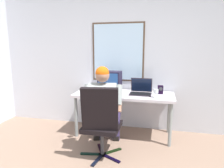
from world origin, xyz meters
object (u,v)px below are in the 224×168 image
object	(u,v)px
laptop	(141,90)
wine_glass	(156,92)
cd_case	(89,93)
office_chair	(101,120)
crt_monitor	(110,80)
desk	(124,97)
desk_speaker	(160,90)
person_seated	(104,108)

from	to	relation	value
laptop	wine_glass	xyz separation A→B (m)	(0.25, -0.22, 0.03)
cd_case	office_chair	bearing A→B (deg)	-60.56
crt_monitor	wine_glass	bearing A→B (deg)	-13.37
desk	desk_speaker	bearing A→B (deg)	11.58
desk_speaker	cd_case	distance (m)	1.21
desk_speaker	cd_case	size ratio (longest dim) A/B	0.92
wine_glass	desk_speaker	bearing A→B (deg)	76.53
laptop	cd_case	xyz separation A→B (m)	(-0.86, -0.17, -0.06)
laptop	wine_glass	size ratio (longest dim) A/B	2.66
office_chair	wine_glass	xyz separation A→B (m)	(0.69, 0.71, 0.26)
crt_monitor	wine_glass	xyz separation A→B (m)	(0.79, -0.19, -0.12)
laptop	crt_monitor	bearing A→B (deg)	-176.60
office_chair	cd_case	xyz separation A→B (m)	(-0.43, 0.76, 0.17)
wine_glass	cd_case	size ratio (longest dim) A/B	0.88
person_seated	desk	bearing A→B (deg)	72.74
crt_monitor	wine_glass	size ratio (longest dim) A/B	2.87
cd_case	crt_monitor	bearing A→B (deg)	22.94
desk_speaker	office_chair	bearing A→B (deg)	-126.96
office_chair	cd_case	bearing A→B (deg)	119.44
person_seated	wine_glass	size ratio (longest dim) A/B	9.35
office_chair	person_seated	world-z (taller)	person_seated
person_seated	wine_glass	xyz separation A→B (m)	(0.72, 0.44, 0.18)
person_seated	laptop	xyz separation A→B (m)	(0.47, 0.66, 0.15)
desk_speaker	person_seated	bearing A→B (deg)	-137.37
office_chair	desk_speaker	world-z (taller)	office_chair
desk	wine_glass	world-z (taller)	wine_glass
person_seated	laptop	distance (m)	0.82
desk	office_chair	size ratio (longest dim) A/B	1.62
desk	desk_speaker	xyz separation A→B (m)	(0.60, 0.12, 0.14)
person_seated	crt_monitor	size ratio (longest dim) A/B	3.25
person_seated	crt_monitor	bearing A→B (deg)	95.88
laptop	cd_case	bearing A→B (deg)	-168.81
desk	office_chair	world-z (taller)	office_chair
laptop	desk_speaker	size ratio (longest dim) A/B	2.55
desk	person_seated	distance (m)	0.63
laptop	desk_speaker	world-z (taller)	laptop
desk	office_chair	xyz separation A→B (m)	(-0.15, -0.88, -0.10)
desk	laptop	size ratio (longest dim) A/B	4.64
laptop	desk_speaker	bearing A→B (deg)	12.21
office_chair	cd_case	world-z (taller)	office_chair
office_chair	crt_monitor	distance (m)	0.98
wine_glass	office_chair	bearing A→B (deg)	-133.82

